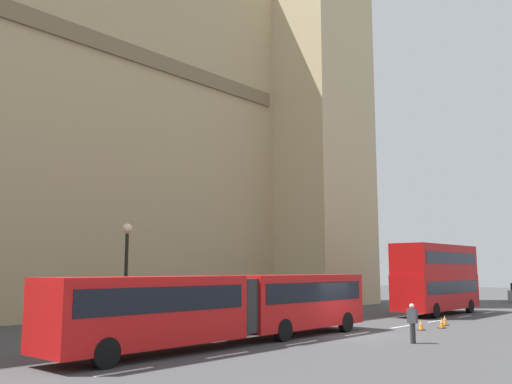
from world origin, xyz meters
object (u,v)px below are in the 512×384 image
(articulated_bus, at_px, (232,303))
(double_decker_bus, at_px, (436,276))
(traffic_cone_east, at_px, (445,320))
(pedestrian_near_cones, at_px, (412,322))
(traffic_cone_middle, at_px, (442,323))
(street_lamp, at_px, (126,272))
(traffic_cone_west, at_px, (421,325))

(articulated_bus, distance_m, double_decker_bus, 20.98)
(traffic_cone_east, relative_size, pedestrian_near_cones, 0.34)
(traffic_cone_middle, relative_size, street_lamp, 0.11)
(street_lamp, bearing_deg, articulated_bus, -62.61)
(traffic_cone_east, bearing_deg, traffic_cone_middle, -162.16)
(traffic_cone_west, height_order, traffic_cone_middle, same)
(traffic_cone_middle, height_order, street_lamp, street_lamp)
(articulated_bus, distance_m, traffic_cone_middle, 12.97)
(traffic_cone_west, bearing_deg, street_lamp, 147.87)
(double_decker_bus, xyz_separation_m, traffic_cone_middle, (-8.71, -4.03, -2.43))
(traffic_cone_east, xyz_separation_m, street_lamp, (-16.22, 8.00, 2.77))
(articulated_bus, bearing_deg, street_lamp, 117.39)
(traffic_cone_west, xyz_separation_m, pedestrian_near_cones, (-5.23, -2.09, 0.63))
(double_decker_bus, height_order, traffic_cone_east, double_decker_bus)
(traffic_cone_east, distance_m, pedestrian_near_cones, 8.83)
(articulated_bus, height_order, traffic_cone_middle, articulated_bus)
(articulated_bus, bearing_deg, double_decker_bus, 0.01)
(double_decker_bus, distance_m, traffic_cone_middle, 9.90)
(articulated_bus, relative_size, traffic_cone_west, 29.95)
(traffic_cone_middle, distance_m, street_lamp, 17.12)
(street_lamp, bearing_deg, pedestrian_near_cones, -53.00)
(street_lamp, relative_size, pedestrian_near_cones, 3.12)
(traffic_cone_east, distance_m, street_lamp, 18.30)
(traffic_cone_middle, height_order, pedestrian_near_cones, pedestrian_near_cones)
(articulated_bus, distance_m, traffic_cone_east, 14.39)
(articulated_bus, xyz_separation_m, double_decker_bus, (20.96, 0.00, 0.96))
(articulated_bus, height_order, traffic_cone_east, articulated_bus)
(street_lamp, xyz_separation_m, pedestrian_near_cones, (7.68, -10.20, -2.14))
(street_lamp, bearing_deg, traffic_cone_west, -32.13)
(double_decker_bus, bearing_deg, street_lamp, 169.05)
(articulated_bus, height_order, double_decker_bus, double_decker_bus)
(articulated_bus, distance_m, traffic_cone_west, 11.27)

